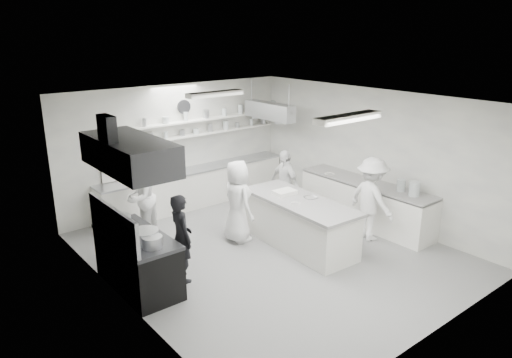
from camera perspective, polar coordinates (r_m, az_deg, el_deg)
floor at (r=9.62m, az=1.66°, el=-8.73°), size 6.00×7.00×0.02m
ceiling at (r=8.72m, az=1.84°, el=9.38°), size 6.00×7.00×0.02m
wall_back at (r=11.84m, az=-9.36°, el=3.87°), size 6.00×0.04×3.00m
wall_front at (r=6.96m, az=20.96°, el=-6.90°), size 6.00×0.04×3.00m
wall_left at (r=7.57m, az=-15.85°, el=-4.42°), size 0.04×7.00×3.00m
wall_right at (r=11.17m, az=13.54°, el=2.80°), size 0.04×7.00×3.00m
stove at (r=8.47m, az=-13.85°, el=-9.63°), size 0.80×1.80×0.90m
exhaust_hood at (r=7.81m, az=-14.86°, el=2.91°), size 0.85×2.00×0.50m
back_counter at (r=12.02m, az=-7.16°, el=-0.99°), size 5.00×0.60×0.92m
shelf_lower at (r=12.02m, az=-6.20°, el=5.43°), size 4.20×0.26×0.04m
shelf_upper at (r=11.96m, az=-6.26°, el=7.07°), size 4.20×0.26×0.04m
pass_through_window at (r=11.27m, az=-15.03°, el=2.55°), size 1.30×0.04×1.00m
wall_clock at (r=11.72m, az=-8.63°, el=8.50°), size 0.32×0.05×0.32m
right_counter at (r=11.09m, az=12.86°, el=-2.84°), size 0.74×3.30×0.94m
pot_rack at (r=11.92m, az=1.59°, el=8.11°), size 0.30×1.60×0.40m
light_fixture_front at (r=7.48m, az=10.92°, el=7.18°), size 1.30×0.25×0.10m
light_fixture_rear at (r=10.15m, az=-4.90°, el=10.07°), size 1.30×0.25×0.10m
prep_island at (r=9.75m, az=5.14°, el=-5.35°), size 1.06×2.58×0.94m
stove_pot at (r=7.94m, az=-13.08°, el=-6.79°), size 0.44×0.44×0.25m
cook_stove at (r=8.40m, az=-8.88°, el=-6.96°), size 0.46×0.63×1.58m
cook_back at (r=10.24m, az=-13.70°, el=-2.11°), size 1.10×1.07×1.78m
cook_island_left at (r=9.81m, az=-2.22°, el=-2.67°), size 0.62×0.89×1.72m
cook_island_right at (r=11.14m, az=3.42°, el=-0.54°), size 0.45×0.96×1.59m
cook_right at (r=10.15m, az=13.58°, el=-2.34°), size 0.80×1.21×1.76m
bowl_island_a at (r=9.71m, az=6.51°, el=-2.32°), size 0.28×0.28×0.06m
bowl_island_b at (r=9.34m, az=4.70°, el=-3.08°), size 0.24×0.24×0.06m
bowl_right at (r=11.35m, az=8.76°, el=0.51°), size 0.27×0.27×0.05m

